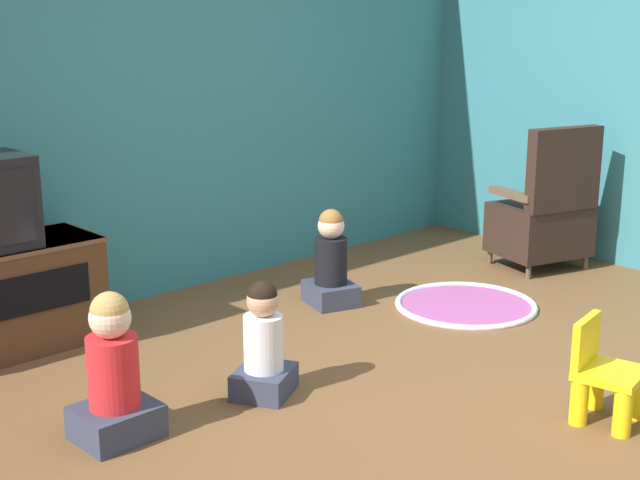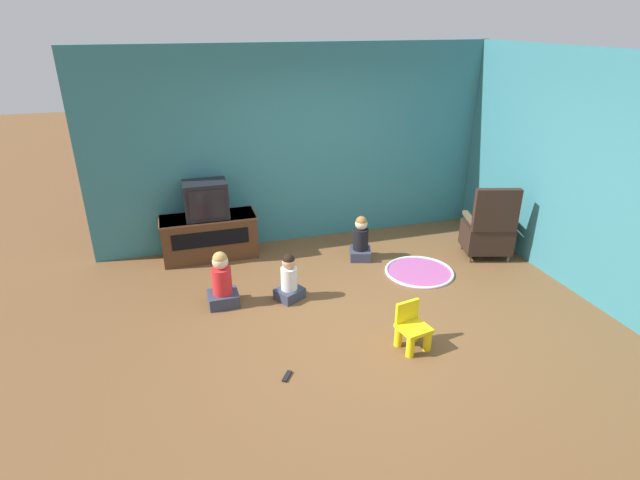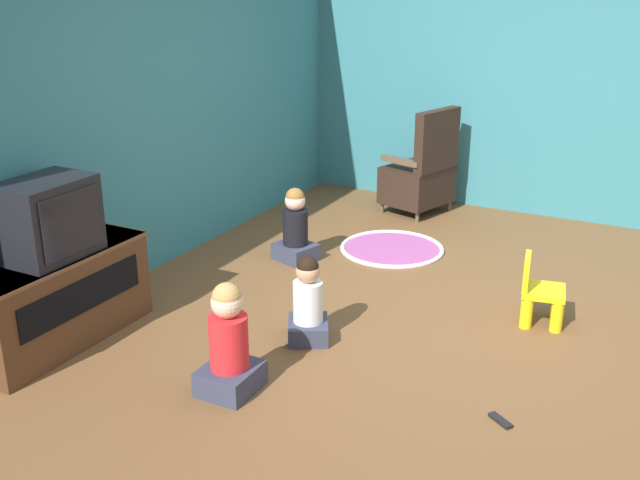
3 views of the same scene
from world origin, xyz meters
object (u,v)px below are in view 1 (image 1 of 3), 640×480
object	(u,v)px
black_armchair	(545,215)
yellow_kid_chair	(605,380)
child_watching_center	(263,346)
child_watching_left	(331,264)
child_watching_right	(114,376)

from	to	relation	value
black_armchair	yellow_kid_chair	distance (m)	2.46
child_watching_center	black_armchair	bearing A→B (deg)	-23.03
child_watching_left	child_watching_right	distance (m)	2.04
black_armchair	child_watching_right	size ratio (longest dim) A/B	1.56
child_watching_center	child_watching_left	bearing A→B (deg)	3.74
yellow_kid_chair	child_watching_center	world-z (taller)	child_watching_center
black_armchair	child_watching_right	distance (m)	3.59
yellow_kid_chair	child_watching_right	world-z (taller)	child_watching_right
child_watching_left	child_watching_center	size ratio (longest dim) A/B	1.07
yellow_kid_chair	child_watching_left	world-z (taller)	child_watching_left
child_watching_right	child_watching_center	bearing A→B (deg)	-7.53
black_armchair	child_watching_left	world-z (taller)	black_armchair
yellow_kid_chair	child_watching_right	xyz separation A→B (m)	(-1.69, 1.35, 0.09)
yellow_kid_chair	child_watching_left	bearing A→B (deg)	72.55
black_armchair	child_watching_center	xyz separation A→B (m)	(-2.83, -0.30, -0.14)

